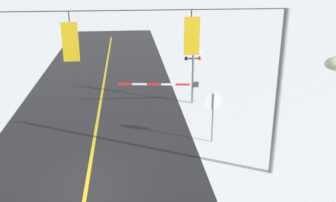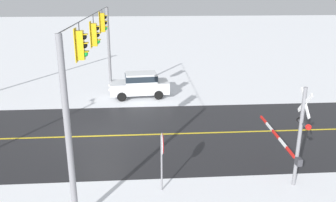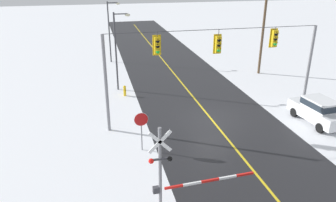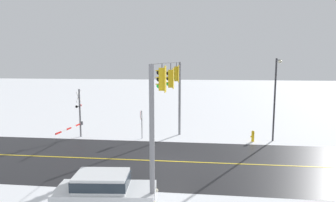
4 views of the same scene
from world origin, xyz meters
TOP-DOWN VIEW (x-y plane):
  - ground_plane at (0.00, 0.00)m, footprint 160.00×160.00m
  - signal_span at (0.07, -0.01)m, footprint 14.20×0.47m
  - stop_sign at (-5.31, -2.96)m, footprint 0.80×0.09m
  - railroad_crossing at (-4.88, -8.17)m, footprint 4.74×0.31m
  - parked_car_white at (6.76, -2.05)m, footprint 2.12×4.31m

SIDE VIEW (x-z plane):
  - ground_plane at x=0.00m, z-range 0.00..0.00m
  - parked_car_white at x=6.76m, z-range 0.08..1.82m
  - stop_sign at x=-5.31m, z-range 0.54..2.89m
  - railroad_crossing at x=-4.88m, z-range -0.04..3.96m
  - signal_span at x=0.07m, z-range 1.16..7.38m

